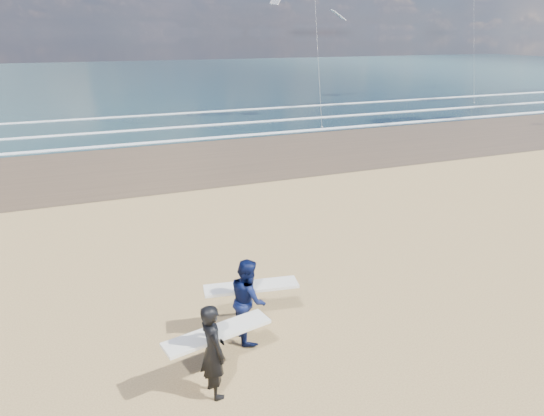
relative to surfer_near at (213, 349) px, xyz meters
name	(u,v)px	position (x,y,z in m)	size (l,w,h in m)	color
wet_sand_strip	(432,136)	(20.69, 18.87, -1.00)	(220.00, 12.00, 0.01)	brown
ocean	(217,75)	(20.69, 72.87, -0.99)	(220.00, 100.00, 0.02)	#172C33
foam_breakers	(355,114)	(20.69, 28.97, -0.95)	(220.00, 11.70, 0.05)	white
surfer_near	(213,349)	(0.00, 0.00, 0.00)	(2.26, 1.22, 1.97)	black
surfer_far	(248,299)	(1.24, 1.51, -0.01)	(2.26, 1.30, 1.98)	#0B1541
kite_1	(317,35)	(15.75, 27.05, 5.55)	(6.27, 4.79, 11.55)	slate
kite_5	(474,13)	(36.02, 32.82, 7.48)	(5.19, 4.67, 16.10)	slate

